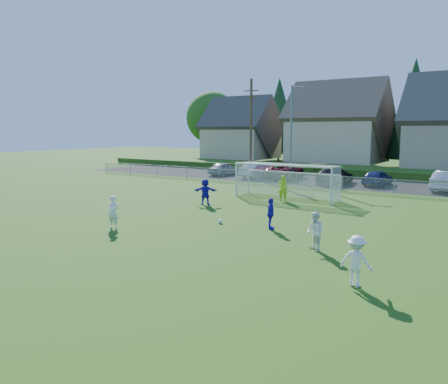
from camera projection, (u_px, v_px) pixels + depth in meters
The scene contains 22 objects.
ground at pixel (116, 248), 18.12m from camera, with size 160.00×160.00×0.00m, color #193D0C.
asphalt_lot at pixel (341, 182), 40.67m from camera, with size 60.00×60.00×0.00m, color black.
grass_embankment at pixel (365, 172), 46.77m from camera, with size 70.00×6.00×0.80m, color #1E420F.
soccer_ball at pixel (220, 221), 22.82m from camera, with size 0.22×0.22×0.22m, color white.
player_white_a at pixel (113, 212), 21.52m from camera, with size 0.60×0.39×1.64m, color white.
player_white_b at pixel (315, 232), 17.55m from camera, with size 0.78×0.60×1.60m, color white.
player_white_c at pixel (356, 261), 13.56m from camera, with size 1.05×0.60×1.62m, color white.
player_blue_a at pixel (271, 214), 21.45m from camera, with size 0.91×0.38×1.55m, color #2212AB.
player_blue_b at pixel (205, 192), 28.51m from camera, with size 1.58×0.50×1.70m, color #2212AB.
goalkeeper at pixel (283, 188), 29.94m from camera, with size 0.65×0.43×1.79m, color #ABD218.
car_a at pixel (224, 169), 47.25m from camera, with size 1.65×4.11×1.40m, color #94969B.
car_b at pixel (259, 170), 44.62m from camera, with size 1.66×4.77×1.57m, color #BCBCBC.
car_c at pixel (285, 171), 43.85m from camera, with size 2.59×5.62×1.56m, color maroon.
car_d at pixel (334, 175), 39.68m from camera, with size 2.09×5.15×1.49m, color black.
car_e at pixel (377, 178), 38.33m from camera, with size 1.63×4.05×1.38m, color #16204E.
car_f at pixel (448, 181), 34.87m from camera, with size 1.69×4.85×1.60m, color #BABABA.
soccer_goal at pixel (287, 176), 31.06m from camera, with size 7.42×1.90×2.50m.
chainlink_fence at pixel (319, 181), 36.08m from camera, with size 52.06×0.06×1.20m.
streetlight at pixel (292, 130), 41.23m from camera, with size 1.38×0.18×9.00m.
utility_pole at pixel (251, 127), 44.81m from camera, with size 1.60×0.26×10.00m.
houses_row at pixel (403, 108), 50.82m from camera, with size 53.90×11.45×13.27m.
tree_row at pixel (406, 114), 56.54m from camera, with size 65.98×12.36×13.80m.
Camera 1 is at (13.58, -12.08, 4.86)m, focal length 35.00 mm.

